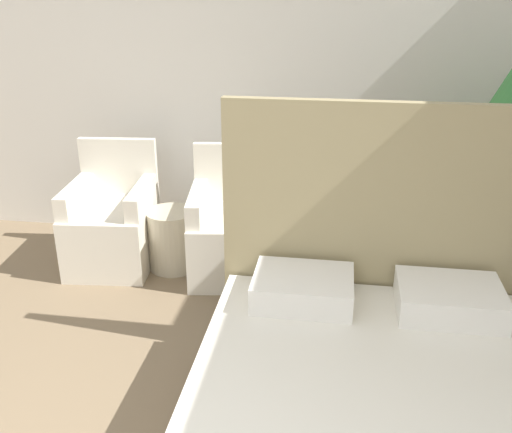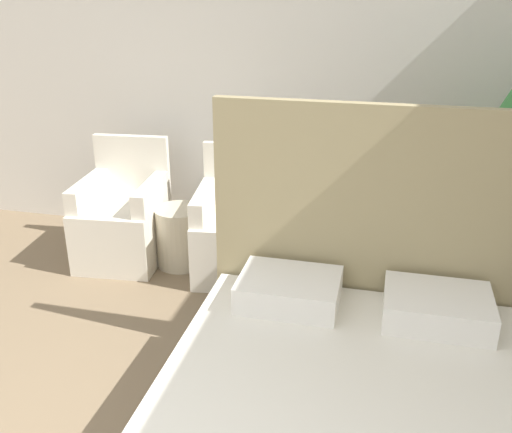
{
  "view_description": "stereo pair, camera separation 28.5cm",
  "coord_description": "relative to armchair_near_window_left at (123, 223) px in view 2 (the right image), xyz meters",
  "views": [
    {
      "loc": [
        0.92,
        -0.61,
        2.01
      ],
      "look_at": [
        0.42,
        2.63,
        0.65
      ],
      "focal_mm": 40.0,
      "sensor_mm": 36.0,
      "label": 1
    },
    {
      "loc": [
        1.2,
        -0.56,
        2.01
      ],
      "look_at": [
        0.42,
        2.63,
        0.65
      ],
      "focal_mm": 40.0,
      "sensor_mm": 36.0,
      "label": 2
    }
  ],
  "objects": [
    {
      "name": "armchair_near_window_left",
      "position": [
        0.0,
        0.0,
        0.0
      ],
      "size": [
        0.65,
        0.74,
        0.91
      ],
      "rotation": [
        0.0,
        0.0,
        0.09
      ],
      "color": "silver",
      "rests_on": "ground_plane"
    },
    {
      "name": "side_table",
      "position": [
        0.46,
        -0.0,
        -0.07
      ],
      "size": [
        0.37,
        0.37,
        0.45
      ],
      "color": "#B7AD93",
      "rests_on": "ground_plane"
    },
    {
      "name": "wall_back",
      "position": [
        0.74,
        0.68,
        1.16
      ],
      "size": [
        10.0,
        0.06,
        2.9
      ],
      "color": "white",
      "rests_on": "ground_plane"
    },
    {
      "name": "armchair_near_window_right",
      "position": [
        0.92,
        -0.0,
        0.0
      ],
      "size": [
        0.68,
        0.76,
        0.91
      ],
      "rotation": [
        0.0,
        0.0,
        0.13
      ],
      "color": "silver",
      "rests_on": "ground_plane"
    }
  ]
}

